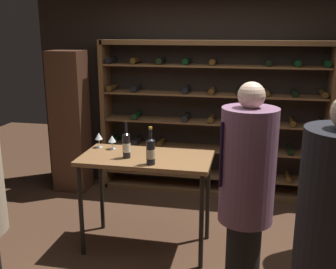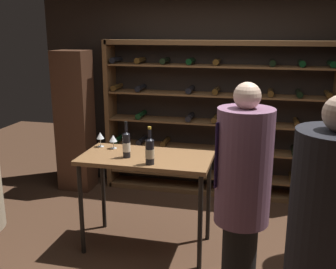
% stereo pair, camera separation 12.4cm
% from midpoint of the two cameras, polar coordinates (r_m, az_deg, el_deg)
% --- Properties ---
extents(ground_plane, '(9.96, 9.96, 0.00)m').
position_cam_midpoint_polar(ground_plane, '(3.96, 1.33, -17.97)').
color(ground_plane, '#472D1E').
extents(back_wall, '(4.72, 0.10, 2.77)m').
position_cam_midpoint_polar(back_wall, '(5.34, 5.24, 6.65)').
color(back_wall, black).
rests_on(back_wall, ground).
extents(wine_rack, '(2.94, 0.32, 2.02)m').
position_cam_midpoint_polar(wine_rack, '(5.19, 5.67, 2.25)').
color(wine_rack, brown).
rests_on(wine_rack, ground).
extents(tasting_table, '(1.26, 0.64, 0.96)m').
position_cam_midpoint_polar(tasting_table, '(3.86, -4.07, -4.64)').
color(tasting_table, brown).
rests_on(tasting_table, ground).
extents(person_bystander_red_print, '(0.40, 0.40, 1.80)m').
position_cam_midpoint_polar(person_bystander_red_print, '(2.96, 9.97, -8.11)').
color(person_bystander_red_print, black).
rests_on(person_bystander_red_print, ground).
extents(person_host_in_suit, '(0.45, 0.45, 1.83)m').
position_cam_midpoint_polar(person_host_in_suit, '(2.47, 21.51, -13.66)').
color(person_host_in_suit, '#2F2F2F').
rests_on(person_host_in_suit, ground).
extents(display_cabinet, '(0.44, 0.36, 1.88)m').
position_cam_midpoint_polar(display_cabinet, '(5.48, -14.50, 1.71)').
color(display_cabinet, '#4C2D1E').
rests_on(display_cabinet, ground).
extents(wine_bottle_amber_reserve, '(0.08, 0.08, 0.35)m').
position_cam_midpoint_polar(wine_bottle_amber_reserve, '(3.56, -3.51, -2.36)').
color(wine_bottle_amber_reserve, black).
rests_on(wine_bottle_amber_reserve, tasting_table).
extents(wine_bottle_black_capsule, '(0.07, 0.07, 0.35)m').
position_cam_midpoint_polar(wine_bottle_black_capsule, '(3.77, -6.93, -1.47)').
color(wine_bottle_black_capsule, black).
rests_on(wine_bottle_black_capsule, tasting_table).
extents(wine_glass_stemmed_left, '(0.08, 0.08, 0.14)m').
position_cam_midpoint_polar(wine_glass_stemmed_left, '(4.07, -8.90, -0.70)').
color(wine_glass_stemmed_left, silver).
rests_on(wine_glass_stemmed_left, tasting_table).
extents(wine_glass_stemmed_right, '(0.08, 0.08, 0.15)m').
position_cam_midpoint_polar(wine_glass_stemmed_right, '(4.14, -10.74, -0.33)').
color(wine_glass_stemmed_right, silver).
rests_on(wine_glass_stemmed_right, tasting_table).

